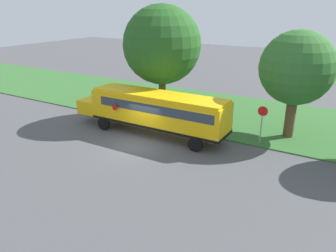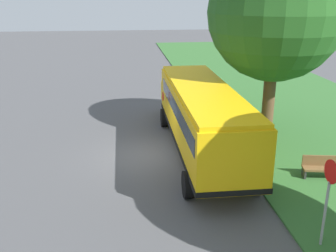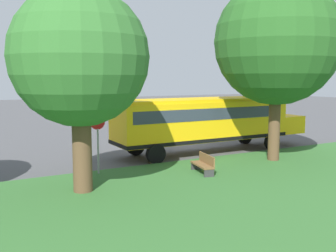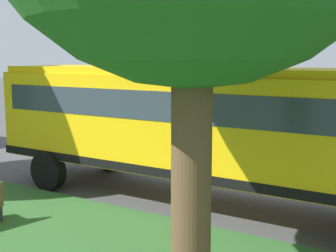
# 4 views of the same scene
# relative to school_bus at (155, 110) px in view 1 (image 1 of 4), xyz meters

# --- Properties ---
(ground_plane) EXTENTS (120.00, 120.00, 0.00)m
(ground_plane) POSITION_rel_school_bus_xyz_m (2.48, -0.06, -1.92)
(ground_plane) COLOR #4C4C4F
(grass_verge) EXTENTS (12.00, 80.00, 0.08)m
(grass_verge) POSITION_rel_school_bus_xyz_m (-7.52, -0.06, -1.88)
(grass_verge) COLOR #33662D
(grass_verge) RESTS_ON ground
(school_bus) EXTENTS (2.84, 12.42, 3.16)m
(school_bus) POSITION_rel_school_bus_xyz_m (0.00, 0.00, 0.00)
(school_bus) COLOR yellow
(school_bus) RESTS_ON ground
(oak_tree_beside_bus) EXTENTS (6.34, 6.34, 9.28)m
(oak_tree_beside_bus) POSITION_rel_school_bus_xyz_m (-3.83, -1.57, 4.25)
(oak_tree_beside_bus) COLOR brown
(oak_tree_beside_bus) RESTS_ON ground
(oak_tree_roadside_mid) EXTENTS (5.10, 5.10, 7.65)m
(oak_tree_roadside_mid) POSITION_rel_school_bus_xyz_m (-4.36, 8.67, 3.20)
(oak_tree_roadside_mid) COLOR brown
(oak_tree_roadside_mid) RESTS_ON ground
(stop_sign) EXTENTS (0.08, 0.68, 2.74)m
(stop_sign) POSITION_rel_school_bus_xyz_m (-2.12, 7.29, -0.19)
(stop_sign) COLOR gray
(stop_sign) RESTS_ON ground
(park_bench) EXTENTS (1.66, 0.78, 0.92)m
(park_bench) POSITION_rel_school_bus_xyz_m (-4.31, 3.12, -1.45)
(park_bench) COLOR brown
(park_bench) RESTS_ON ground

